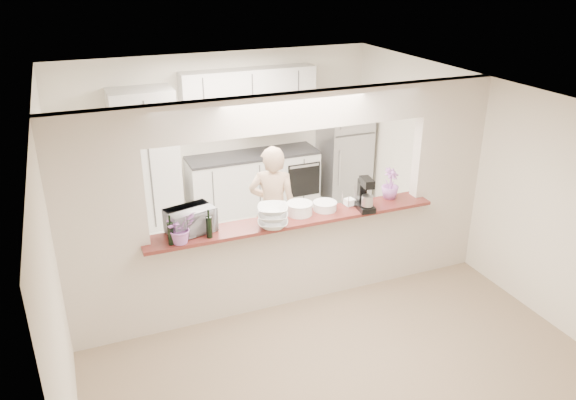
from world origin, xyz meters
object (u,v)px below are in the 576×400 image
stand_mixer (365,195)px  person (273,209)px  toaster_oven (190,220)px  refrigerator (344,148)px

stand_mixer → person: 1.30m
toaster_oven → person: person is taller
stand_mixer → person: size_ratio=0.24×
refrigerator → stand_mixer: 3.06m
refrigerator → toaster_oven: size_ratio=3.48×
stand_mixer → toaster_oven: bearing=174.7°
refrigerator → toaster_oven: (-3.20, -2.60, 0.38)m
toaster_oven → stand_mixer: stand_mixer is taller
person → stand_mixer: bearing=156.1°
toaster_oven → person: size_ratio=0.29×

